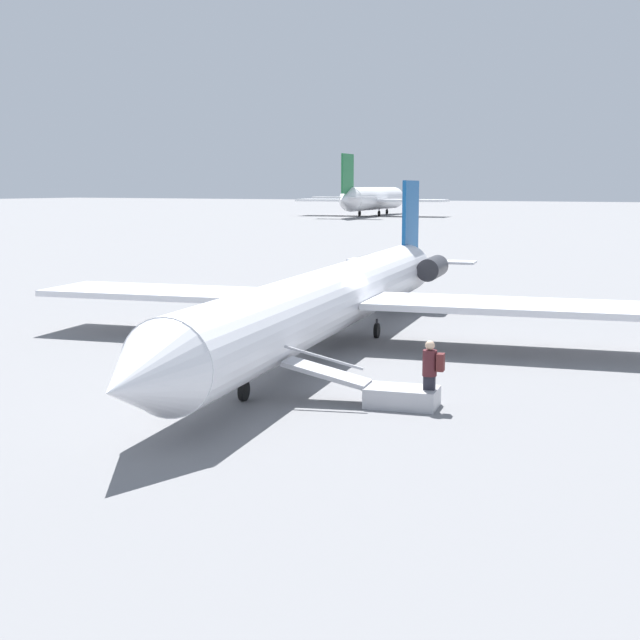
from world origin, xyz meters
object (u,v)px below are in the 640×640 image
airplane_main (339,295)px  boarding_stairs (386,392)px  airplane_taxiing_distant (372,198)px  passenger (431,370)px

airplane_main → boarding_stairs: airplane_main is taller
airplane_main → boarding_stairs: size_ratio=7.20×
airplane_taxiing_distant → airplane_main: bearing=-163.9°
airplane_taxiing_distant → boarding_stairs: airplane_taxiing_distant is taller
airplane_taxiing_distant → boarding_stairs: (131.23, 62.67, -2.93)m
boarding_stairs → passenger: bearing=178.0°
airplane_main → airplane_taxiing_distant: bearing=-166.5°
airplane_main → airplane_taxiing_distant: size_ratio=0.77×
airplane_main → passenger: (7.18, 6.32, -0.72)m
airplane_main → airplane_taxiing_distant: (-123.87, -57.47, 1.56)m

